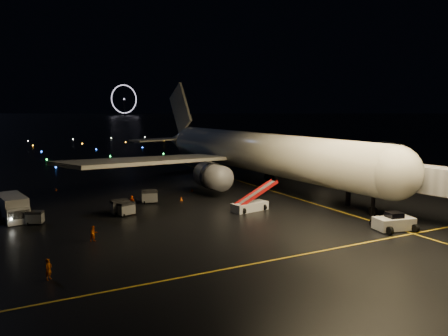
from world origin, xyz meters
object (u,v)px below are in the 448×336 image
at_px(crew_b, 94,234).
at_px(baggage_cart_2, 120,207).
at_px(crew_a, 48,269).
at_px(crew_c, 132,202).
at_px(belt_loader, 250,198).
at_px(baggage_cart_4, 0,213).
at_px(baggage_cart_1, 126,209).
at_px(baggage_cart_0, 150,197).
at_px(service_truck, 12,207).
at_px(baggage_cart_3, 35,218).
at_px(airliner, 245,130).
at_px(pushback_tug, 394,221).

xyz_separation_m(crew_b, baggage_cart_2, (5.09, 9.94, 0.10)).
bearing_deg(crew_a, crew_c, 15.54).
xyz_separation_m(belt_loader, crew_c, (-13.31, 7.72, -0.81)).
bearing_deg(baggage_cart_2, baggage_cart_4, 160.42).
xyz_separation_m(crew_c, baggage_cart_1, (-1.57, -2.95, -0.09)).
relative_size(belt_loader, baggage_cart_0, 3.32).
distance_m(belt_loader, crew_a, 28.39).
relative_size(service_truck, baggage_cart_3, 4.60).
height_order(baggage_cart_0, baggage_cart_2, baggage_cart_0).
xyz_separation_m(crew_c, baggage_cart_3, (-11.83, -2.19, -0.16)).
xyz_separation_m(service_truck, baggage_cart_0, (17.25, 1.26, -0.58)).
height_order(airliner, baggage_cart_2, airliner).
bearing_deg(service_truck, crew_b, -72.08).
height_order(service_truck, baggage_cart_2, service_truck).
bearing_deg(baggage_cart_3, crew_b, -42.54).
height_order(crew_a, crew_b, crew_a).
relative_size(crew_c, baggage_cart_3, 1.04).
xyz_separation_m(service_truck, baggage_cart_3, (2.23, -3.46, -0.74)).
relative_size(crew_a, baggage_cart_2, 0.79).
bearing_deg(baggage_cart_2, belt_loader, -23.64).
distance_m(crew_b, baggage_cart_4, 16.13).
distance_m(service_truck, baggage_cart_2, 12.47).
bearing_deg(crew_b, baggage_cart_2, 43.78).
distance_m(belt_loader, service_truck, 28.81).
distance_m(service_truck, crew_a, 21.67).
bearing_deg(crew_c, service_truck, -122.24).
height_order(airliner, baggage_cart_1, airliner).
height_order(airliner, crew_c, airliner).
xyz_separation_m(crew_b, baggage_cart_3, (-4.68, 9.77, -0.05)).
relative_size(crew_b, baggage_cart_1, 0.83).
height_order(baggage_cart_1, baggage_cart_2, baggage_cart_2).
bearing_deg(airliner, crew_b, -146.11).
height_order(crew_b, baggage_cart_1, baggage_cart_1).
bearing_deg(baggage_cart_0, crew_a, -108.75).
bearing_deg(baggage_cart_3, service_truck, 144.69).
distance_m(baggage_cart_3, baggage_cart_4, 5.43).
bearing_deg(pushback_tug, baggage_cart_1, 152.34).
relative_size(baggage_cart_0, baggage_cart_1, 1.11).
distance_m(airliner, crew_a, 48.59).
bearing_deg(baggage_cart_2, baggage_cart_1, -65.79).
height_order(belt_loader, baggage_cart_1, belt_loader).
relative_size(belt_loader, service_truck, 0.88).
bearing_deg(airliner, baggage_cart_3, -162.33).
bearing_deg(belt_loader, airliner, 52.67).
bearing_deg(airliner, baggage_cart_1, -153.59).
bearing_deg(pushback_tug, crew_c, 146.47).
distance_m(crew_c, baggage_cart_0, 4.07).
height_order(airliner, crew_a, airliner).
xyz_separation_m(crew_c, baggage_cart_4, (-15.42, 1.88, -0.09)).
xyz_separation_m(baggage_cart_0, baggage_cart_2, (-5.25, -4.55, -0.01)).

